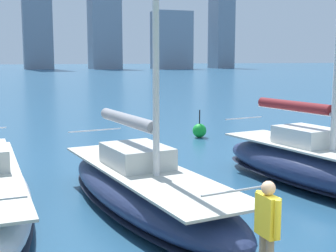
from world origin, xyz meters
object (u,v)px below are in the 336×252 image
Objects in this scene: sailboat_maroon at (315,164)px; channel_buoy at (199,131)px; person_yellow_shirt at (267,223)px; sailboat_grey at (145,187)px.

sailboat_maroon is 9.66m from channel_buoy.
person_yellow_shirt is at bearing 46.79° from sailboat_maroon.
sailboat_maroon is 5.58m from sailboat_grey.
person_yellow_shirt reaches higher than channel_buoy.
sailboat_grey is at bearing 58.36° from channel_buoy.
person_yellow_shirt is at bearing 68.84° from channel_buoy.
sailboat_grey is at bearing -88.88° from person_yellow_shirt.
sailboat_maroon is 1.05× the size of sailboat_grey.
sailboat_grey is at bearing 2.49° from sailboat_maroon.
sailboat_grey is 11.62m from channel_buoy.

